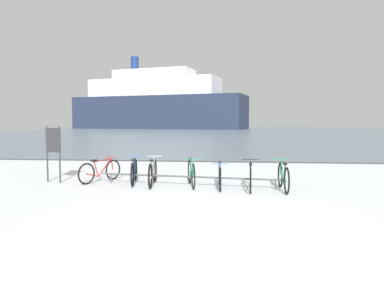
{
  "coord_description": "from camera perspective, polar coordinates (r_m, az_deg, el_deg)",
  "views": [
    {
      "loc": [
        0.5,
        -6.75,
        1.88
      ],
      "look_at": [
        -0.68,
        4.89,
        1.15
      ],
      "focal_mm": 33.77,
      "sensor_mm": 36.0,
      "label": 1
    }
  ],
  "objects": [
    {
      "name": "bicycle_1",
      "position": [
        11.05,
        -9.14,
        -4.32
      ],
      "size": [
        0.48,
        1.73,
        0.82
      ],
      "color": "black",
      "rests_on": "ground"
    },
    {
      "name": "info_sign",
      "position": [
        11.88,
        -21.08,
        -0.15
      ],
      "size": [
        0.54,
        0.2,
        1.73
      ],
      "color": "#33383D",
      "rests_on": "ground"
    },
    {
      "name": "bicycle_2",
      "position": [
        10.69,
        -6.23,
        -4.53
      ],
      "size": [
        0.46,
        1.8,
        0.83
      ],
      "color": "black",
      "rests_on": "ground"
    },
    {
      "name": "bicycle_6",
      "position": [
        10.16,
        14.22,
        -5.05
      ],
      "size": [
        0.46,
        1.74,
        0.83
      ],
      "color": "black",
      "rests_on": "ground"
    },
    {
      "name": "ferry_ship",
      "position": [
        94.06,
        -5.54,
        6.27
      ],
      "size": [
        46.36,
        22.1,
        18.72
      ],
      "color": "#232D47",
      "rests_on": "ground"
    },
    {
      "name": "bicycle_5",
      "position": [
        10.06,
        9.22,
        -5.11
      ],
      "size": [
        0.46,
        1.71,
        0.81
      ],
      "color": "black",
      "rests_on": "ground"
    },
    {
      "name": "bicycle_4",
      "position": [
        10.25,
        4.43,
        -5.03
      ],
      "size": [
        0.46,
        1.73,
        0.76
      ],
      "color": "black",
      "rests_on": "ground"
    },
    {
      "name": "bicycle_0",
      "position": [
        11.59,
        -14.27,
        -4.14
      ],
      "size": [
        0.84,
        1.58,
        0.76
      ],
      "color": "black",
      "rests_on": "ground"
    },
    {
      "name": "bicycle_3",
      "position": [
        10.49,
        -0.11,
        -4.62
      ],
      "size": [
        0.52,
        1.65,
        0.84
      ],
      "color": "black",
      "rests_on": "ground"
    },
    {
      "name": "bike_rack",
      "position": [
        10.49,
        -0.52,
        -5.24
      ],
      "size": [
        5.42,
        0.77,
        0.31
      ],
      "color": "#4C5156",
      "rests_on": "ground"
    },
    {
      "name": "ground",
      "position": [
        60.69,
        5.33,
        1.78
      ],
      "size": [
        80.0,
        132.0,
        0.08
      ],
      "color": "white"
    }
  ]
}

